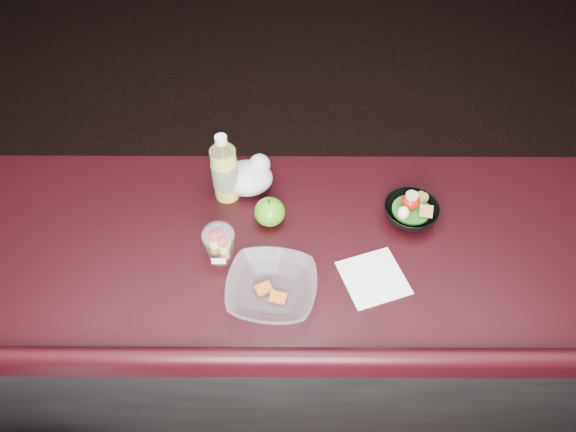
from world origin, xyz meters
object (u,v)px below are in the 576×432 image
(lemonade_bottle, at_px, (225,172))
(takeout_bowl, at_px, (272,289))
(fruit_cup, at_px, (219,243))
(green_apple, at_px, (270,212))
(snack_bowl, at_px, (410,211))

(lemonade_bottle, bearing_deg, takeout_bowl, -68.09)
(fruit_cup, relative_size, takeout_bowl, 0.48)
(green_apple, height_order, takeout_bowl, green_apple)
(snack_bowl, relative_size, takeout_bowl, 0.79)
(lemonade_bottle, height_order, fruit_cup, lemonade_bottle)
(snack_bowl, bearing_deg, green_apple, -177.99)
(green_apple, height_order, snack_bowl, green_apple)
(green_apple, xyz_separation_m, takeout_bowl, (0.01, -0.25, -0.01))
(takeout_bowl, bearing_deg, snack_bowl, 33.88)
(fruit_cup, xyz_separation_m, green_apple, (0.13, 0.13, -0.02))
(lemonade_bottle, bearing_deg, green_apple, -38.09)
(fruit_cup, xyz_separation_m, takeout_bowl, (0.14, -0.12, -0.04))
(fruit_cup, height_order, green_apple, fruit_cup)
(snack_bowl, xyz_separation_m, takeout_bowl, (-0.40, -0.27, -0.00))
(fruit_cup, bearing_deg, snack_bowl, 15.13)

